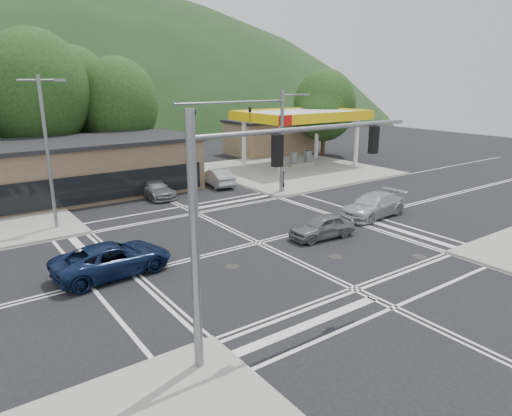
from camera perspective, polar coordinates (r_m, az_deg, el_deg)
ground at (r=25.37m, az=0.25°, el=-4.36°), size 120.00×120.00×0.00m
sidewalk_ne at (r=45.72m, az=4.47°, el=4.81°), size 16.00×16.00×0.15m
gas_station_canopy at (r=47.09m, az=5.70°, el=11.20°), size 12.32×8.34×5.75m
convenience_store at (r=56.24m, az=1.84°, el=8.78°), size 10.00×6.00×3.80m
commercial_row at (r=37.39m, az=-25.91°, el=3.80°), size 24.00×8.00×4.00m
hill_north at (r=110.53m, az=-28.69°, el=9.34°), size 252.00×126.00×140.00m
tree_n_b at (r=44.03m, az=-25.93°, el=13.02°), size 9.00×9.00×12.98m
tree_n_c at (r=45.86m, az=-16.96°, el=12.30°), size 7.60×7.60×10.87m
tree_n_e at (r=48.81m, az=-22.01°, el=12.79°), size 8.40×8.40×11.98m
tree_ne at (r=54.72m, az=8.56°, el=12.57°), size 7.20×7.20×9.99m
streetlight_nw at (r=29.06m, az=-24.58°, el=7.07°), size 2.50×0.25×9.00m
signal_mast_ne at (r=34.74m, az=1.63°, el=9.71°), size 11.65×0.30×8.00m
signal_mast_sw at (r=13.92m, az=-1.25°, el=0.71°), size 9.14×0.28×8.00m
car_blue_west at (r=22.18m, az=-17.46°, el=-6.09°), size 5.56×2.84×1.50m
car_grey_center at (r=26.24m, az=8.25°, el=-2.29°), size 4.08×1.94×1.35m
car_silver_east at (r=30.97m, az=14.43°, el=0.34°), size 5.41×2.60×1.52m
car_queue_a at (r=38.97m, az=-4.86°, el=3.85°), size 2.12×4.57×1.45m
car_queue_b at (r=42.51m, az=-14.43°, el=4.55°), size 2.25×4.95×1.65m
car_northbound at (r=35.83m, az=-12.62°, el=2.37°), size 2.11×4.70×1.34m
pedestrian at (r=36.39m, az=3.27°, el=3.40°), size 0.65×0.49×1.61m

